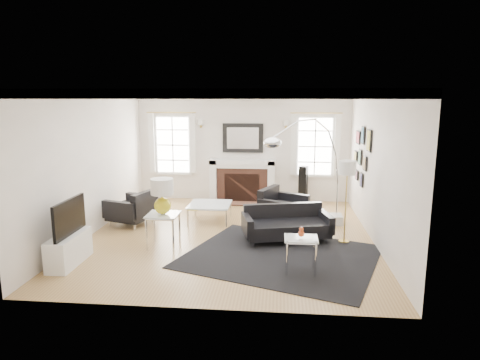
# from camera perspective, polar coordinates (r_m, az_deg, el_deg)

# --- Properties ---
(floor) EXTENTS (6.00, 6.00, 0.00)m
(floor) POSITION_cam_1_polar(r_m,az_deg,el_deg) (8.55, -1.38, -7.39)
(floor) COLOR #996E40
(floor) RESTS_ON ground
(back_wall) EXTENTS (5.50, 0.04, 2.80)m
(back_wall) POSITION_cam_1_polar(r_m,az_deg,el_deg) (11.17, 0.41, 4.37)
(back_wall) COLOR white
(back_wall) RESTS_ON floor
(front_wall) EXTENTS (5.50, 0.04, 2.80)m
(front_wall) POSITION_cam_1_polar(r_m,az_deg,el_deg) (5.31, -5.26, -3.26)
(front_wall) COLOR white
(front_wall) RESTS_ON floor
(left_wall) EXTENTS (0.04, 6.00, 2.80)m
(left_wall) POSITION_cam_1_polar(r_m,az_deg,el_deg) (8.96, -19.17, 2.07)
(left_wall) COLOR white
(left_wall) RESTS_ON floor
(right_wall) EXTENTS (0.04, 6.00, 2.80)m
(right_wall) POSITION_cam_1_polar(r_m,az_deg,el_deg) (8.35, 17.67, 1.54)
(right_wall) COLOR white
(right_wall) RESTS_ON floor
(ceiling) EXTENTS (5.50, 6.00, 0.02)m
(ceiling) POSITION_cam_1_polar(r_m,az_deg,el_deg) (8.11, -1.47, 11.73)
(ceiling) COLOR white
(ceiling) RESTS_ON back_wall
(crown_molding) EXTENTS (5.50, 6.00, 0.12)m
(crown_molding) POSITION_cam_1_polar(r_m,az_deg,el_deg) (8.11, -1.47, 11.30)
(crown_molding) COLOR white
(crown_molding) RESTS_ON back_wall
(fireplace) EXTENTS (1.70, 0.69, 1.11)m
(fireplace) POSITION_cam_1_polar(r_m,az_deg,el_deg) (11.10, 0.31, -0.16)
(fireplace) COLOR white
(fireplace) RESTS_ON floor
(mantel_mirror) EXTENTS (1.05, 0.07, 0.75)m
(mantel_mirror) POSITION_cam_1_polar(r_m,az_deg,el_deg) (11.10, 0.39, 5.62)
(mantel_mirror) COLOR black
(mantel_mirror) RESTS_ON back_wall
(window_left) EXTENTS (1.24, 0.15, 1.62)m
(window_left) POSITION_cam_1_polar(r_m,az_deg,el_deg) (11.42, -8.93, 4.68)
(window_left) COLOR white
(window_left) RESTS_ON back_wall
(window_right) EXTENTS (1.24, 0.15, 1.62)m
(window_right) POSITION_cam_1_polar(r_m,az_deg,el_deg) (11.10, 9.96, 4.46)
(window_right) COLOR white
(window_right) RESTS_ON back_wall
(gallery_wall) EXTENTS (0.04, 1.73, 1.29)m
(gallery_wall) POSITION_cam_1_polar(r_m,az_deg,el_deg) (9.58, 15.92, 3.62)
(gallery_wall) COLOR black
(gallery_wall) RESTS_ON right_wall
(tv_unit) EXTENTS (0.35, 1.00, 1.09)m
(tv_unit) POSITION_cam_1_polar(r_m,az_deg,el_deg) (7.59, -21.83, -8.02)
(tv_unit) COLOR white
(tv_unit) RESTS_ON floor
(area_rug) EXTENTS (3.79, 3.48, 0.01)m
(area_rug) POSITION_cam_1_polar(r_m,az_deg,el_deg) (7.51, 5.43, -10.07)
(area_rug) COLOR black
(area_rug) RESTS_ON floor
(sofa) EXTENTS (1.78, 1.12, 0.54)m
(sofa) POSITION_cam_1_polar(r_m,az_deg,el_deg) (8.27, 6.15, -5.97)
(sofa) COLOR black
(sofa) RESTS_ON floor
(armchair_left) EXTENTS (1.04, 1.11, 0.61)m
(armchair_left) POSITION_cam_1_polar(r_m,az_deg,el_deg) (9.45, -14.02, -3.76)
(armchair_left) COLOR black
(armchair_left) RESTS_ON floor
(armchair_right) EXTENTS (1.14, 1.20, 0.64)m
(armchair_right) POSITION_cam_1_polar(r_m,az_deg,el_deg) (9.23, 5.53, -3.74)
(armchair_right) COLOR black
(armchair_right) RESTS_ON floor
(coffee_table) EXTENTS (0.90, 0.90, 0.40)m
(coffee_table) POSITION_cam_1_polar(r_m,az_deg,el_deg) (9.39, -4.03, -3.37)
(coffee_table) COLOR silver
(coffee_table) RESTS_ON floor
(side_table_left) EXTENTS (0.56, 0.56, 0.62)m
(side_table_left) POSITION_cam_1_polar(r_m,az_deg,el_deg) (7.91, -10.22, -5.25)
(side_table_left) COLOR silver
(side_table_left) RESTS_ON floor
(nesting_table) EXTENTS (0.51, 0.43, 0.56)m
(nesting_table) POSITION_cam_1_polar(r_m,az_deg,el_deg) (6.76, 8.12, -8.59)
(nesting_table) COLOR silver
(nesting_table) RESTS_ON floor
(gourd_lamp) EXTENTS (0.41, 0.41, 0.65)m
(gourd_lamp) POSITION_cam_1_polar(r_m,az_deg,el_deg) (7.79, -10.34, -1.82)
(gourd_lamp) COLOR yellow
(gourd_lamp) RESTS_ON side_table_left
(orange_vase) EXTENTS (0.10, 0.10, 0.15)m
(orange_vase) POSITION_cam_1_polar(r_m,az_deg,el_deg) (6.70, 8.17, -6.93)
(orange_vase) COLOR #BA3F17
(orange_vase) RESTS_ON nesting_table
(arc_floor_lamp) EXTENTS (1.67, 1.55, 2.37)m
(arc_floor_lamp) POSITION_cam_1_polar(r_m,az_deg,el_deg) (8.60, 8.95, 1.38)
(arc_floor_lamp) COLOR silver
(arc_floor_lamp) RESTS_ON floor
(stick_floor_lamp) EXTENTS (0.32, 0.32, 1.56)m
(stick_floor_lamp) POSITION_cam_1_polar(r_m,az_deg,el_deg) (8.07, 14.12, 1.05)
(stick_floor_lamp) COLOR gold
(stick_floor_lamp) RESTS_ON floor
(speaker_tower) EXTENTS (0.25, 0.25, 0.98)m
(speaker_tower) POSITION_cam_1_polar(r_m,az_deg,el_deg) (10.95, 8.41, -0.72)
(speaker_tower) COLOR black
(speaker_tower) RESTS_ON floor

